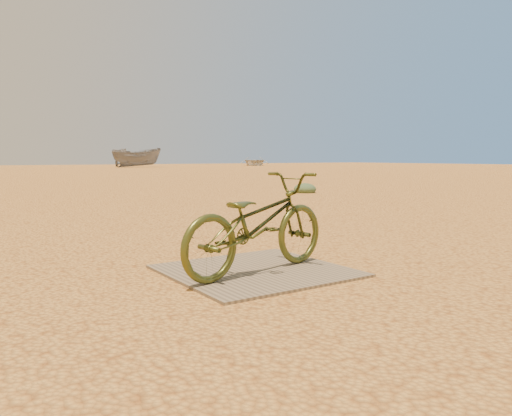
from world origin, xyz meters
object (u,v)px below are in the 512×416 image
bicycle (257,223)px  boat_far_right (254,161)px  boat_mid_right (137,157)px  plywood_board (256,271)px

bicycle → boat_far_right: (28.62, 43.14, 0.07)m
boat_mid_right → boat_far_right: bearing=-80.4°
plywood_board → boat_far_right: (28.58, 43.06, 0.48)m
plywood_board → boat_far_right: bearing=56.4°
bicycle → boat_mid_right: bearing=-30.3°
plywood_board → boat_mid_right: size_ratio=0.30×
boat_mid_right → boat_far_right: boat_mid_right is taller
plywood_board → bicycle: (-0.04, -0.08, 0.41)m
bicycle → boat_mid_right: (14.46, 41.51, 0.48)m
plywood_board → boat_mid_right: bearing=70.8°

